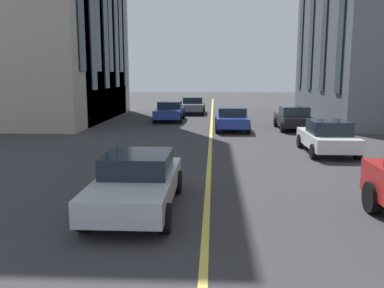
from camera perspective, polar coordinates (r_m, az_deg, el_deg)
lane_centre_line at (r=15.82m, az=2.43°, el=-2.33°), size 80.00×0.16×0.01m
car_white_far at (r=18.08m, az=18.24°, el=0.95°), size 3.90×1.89×1.40m
car_black_near at (r=25.30m, az=13.87°, el=3.52°), size 3.90×1.89×1.40m
car_silver_mid at (r=10.19m, az=-7.63°, el=-5.13°), size 4.40×1.95×1.37m
car_blue_parked_a at (r=24.48m, az=5.53°, el=3.56°), size 4.40×1.95×1.37m
car_grey_trailing at (r=34.68m, az=0.13°, el=5.40°), size 4.40×1.95×1.37m
car_blue_parked_b at (r=29.26m, az=-3.11°, el=4.59°), size 4.40×1.95×1.37m
building_left_near at (r=33.63m, az=-20.00°, el=17.46°), size 12.61×10.08×16.33m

